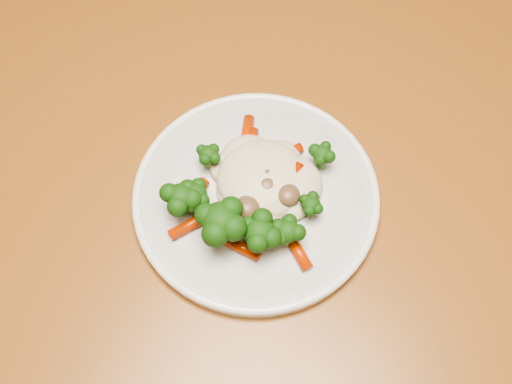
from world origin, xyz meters
TOP-DOWN VIEW (x-y plane):
  - dining_table at (0.05, -0.06)m, footprint 1.50×1.26m
  - plate at (-0.03, -0.06)m, footprint 0.26×0.26m
  - meal at (-0.03, -0.07)m, footprint 0.17×0.17m

SIDE VIEW (x-z plane):
  - dining_table at x=0.05m, z-range 0.28..1.03m
  - plate at x=-0.03m, z-range 0.75..0.76m
  - meal at x=-0.03m, z-range 0.76..0.81m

